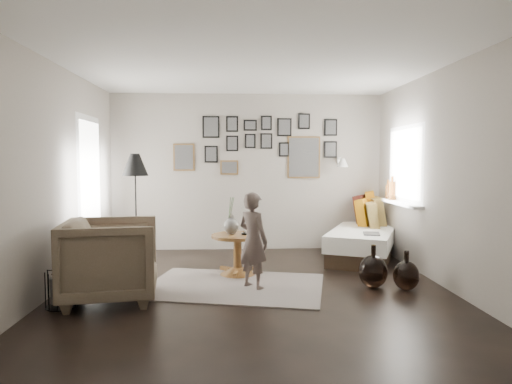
{
  "coord_description": "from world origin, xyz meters",
  "views": [
    {
      "loc": [
        -0.24,
        -5.24,
        1.5
      ],
      "look_at": [
        0.05,
        0.5,
        1.1
      ],
      "focal_mm": 32.0,
      "sensor_mm": 36.0,
      "label": 1
    }
  ],
  "objects": [
    {
      "name": "ground",
      "position": [
        0.0,
        0.0,
        0.0
      ],
      "size": [
        4.8,
        4.8,
        0.0
      ],
      "primitive_type": "plane",
      "color": "black",
      "rests_on": "ground"
    },
    {
      "name": "wall_back",
      "position": [
        0.0,
        2.4,
        1.3
      ],
      "size": [
        4.5,
        0.0,
        4.5
      ],
      "primitive_type": "plane",
      "rotation": [
        1.57,
        0.0,
        0.0
      ],
      "color": "#9E968A",
      "rests_on": "ground"
    },
    {
      "name": "wall_front",
      "position": [
        0.0,
        -2.4,
        1.3
      ],
      "size": [
        4.5,
        0.0,
        4.5
      ],
      "primitive_type": "plane",
      "rotation": [
        -1.57,
        0.0,
        0.0
      ],
      "color": "#9E968A",
      "rests_on": "ground"
    },
    {
      "name": "wall_left",
      "position": [
        -2.25,
        0.0,
        1.3
      ],
      "size": [
        0.0,
        4.8,
        4.8
      ],
      "primitive_type": "plane",
      "rotation": [
        1.57,
        0.0,
        1.57
      ],
      "color": "#9E968A",
      "rests_on": "ground"
    },
    {
      "name": "wall_right",
      "position": [
        2.25,
        0.0,
        1.3
      ],
      "size": [
        0.0,
        4.8,
        4.8
      ],
      "primitive_type": "plane",
      "rotation": [
        1.57,
        0.0,
        -1.57
      ],
      "color": "#9E968A",
      "rests_on": "ground"
    },
    {
      "name": "ceiling",
      "position": [
        0.0,
        0.0,
        2.6
      ],
      "size": [
        4.8,
        4.8,
        0.0
      ],
      "primitive_type": "plane",
      "rotation": [
        3.14,
        0.0,
        0.0
      ],
      "color": "white",
      "rests_on": "wall_back"
    },
    {
      "name": "door_left",
      "position": [
        -2.23,
        1.2,
        1.05
      ],
      "size": [
        0.0,
        2.14,
        2.14
      ],
      "color": "white",
      "rests_on": "wall_left"
    },
    {
      "name": "window_right",
      "position": [
        2.18,
        1.34,
        0.93
      ],
      "size": [
        0.15,
        1.32,
        1.3
      ],
      "color": "white",
      "rests_on": "wall_right"
    },
    {
      "name": "gallery_wall",
      "position": [
        0.29,
        2.38,
        1.74
      ],
      "size": [
        2.74,
        0.03,
        1.08
      ],
      "color": "brown",
      "rests_on": "wall_back"
    },
    {
      "name": "wall_sconce",
      "position": [
        1.55,
        2.13,
        1.46
      ],
      "size": [
        0.18,
        0.36,
        0.16
      ],
      "color": "white",
      "rests_on": "wall_back"
    },
    {
      "name": "rug",
      "position": [
        -0.23,
        0.11,
        0.01
      ],
      "size": [
        2.32,
        1.85,
        0.01
      ],
      "primitive_type": "cube",
      "rotation": [
        0.0,
        0.0,
        -0.22
      ],
      "color": "beige",
      "rests_on": "ground"
    },
    {
      "name": "pedestal_table",
      "position": [
        -0.18,
        0.65,
        0.25
      ],
      "size": [
        0.68,
        0.68,
        0.54
      ],
      "rotation": [
        0.0,
        0.0,
        0.12
      ],
      "color": "brown",
      "rests_on": "ground"
    },
    {
      "name": "vase",
      "position": [
        -0.26,
        0.67,
        0.69
      ],
      "size": [
        0.19,
        0.19,
        0.49
      ],
      "color": "black",
      "rests_on": "pedestal_table"
    },
    {
      "name": "candles",
      "position": [
        -0.07,
        0.65,
        0.66
      ],
      "size": [
        0.12,
        0.12,
        0.25
      ],
      "color": "black",
      "rests_on": "pedestal_table"
    },
    {
      "name": "daybed",
      "position": [
        1.77,
        1.72,
        0.31
      ],
      "size": [
        1.59,
        2.17,
        0.98
      ],
      "rotation": [
        0.0,
        0.0,
        -0.42
      ],
      "color": "black",
      "rests_on": "ground"
    },
    {
      "name": "magazine_on_daybed",
      "position": [
        1.72,
        1.07,
        0.46
      ],
      "size": [
        0.29,
        0.35,
        0.02
      ],
      "primitive_type": "cube",
      "rotation": [
        0.0,
        0.0,
        -0.25
      ],
      "color": "black",
      "rests_on": "daybed"
    },
    {
      "name": "armchair",
      "position": [
        -1.55,
        -0.37,
        0.44
      ],
      "size": [
        1.1,
        1.08,
        0.88
      ],
      "primitive_type": "imported",
      "rotation": [
        0.0,
        0.0,
        1.72
      ],
      "color": "brown",
      "rests_on": "ground"
    },
    {
      "name": "armchair_cushion",
      "position": [
        -1.52,
        -0.32,
        0.48
      ],
      "size": [
        0.44,
        0.45,
        0.18
      ],
      "primitive_type": "cube",
      "rotation": [
        -0.21,
        0.0,
        0.11
      ],
      "color": "white",
      "rests_on": "armchair"
    },
    {
      "name": "floor_lamp",
      "position": [
        -1.65,
        1.41,
        1.38
      ],
      "size": [
        0.37,
        0.37,
        1.6
      ],
      "rotation": [
        0.0,
        0.0,
        -0.32
      ],
      "color": "black",
      "rests_on": "ground"
    },
    {
      "name": "magazine_basket",
      "position": [
        -2.0,
        -0.56,
        0.18
      ],
      "size": [
        0.36,
        0.36,
        0.37
      ],
      "rotation": [
        0.0,
        0.0,
        -0.22
      ],
      "color": "black",
      "rests_on": "ground"
    },
    {
      "name": "demijohn_large",
      "position": [
        1.4,
        -0.04,
        0.2
      ],
      "size": [
        0.34,
        0.34,
        0.51
      ],
      "color": "black",
      "rests_on": "ground"
    },
    {
      "name": "demijohn_small",
      "position": [
        1.75,
        -0.16,
        0.17
      ],
      "size": [
        0.3,
        0.3,
        0.46
      ],
      "color": "black",
      "rests_on": "ground"
    },
    {
      "name": "child",
      "position": [
        -0.01,
        0.02,
        0.57
      ],
      "size": [
        0.48,
        0.48,
        1.13
      ],
      "primitive_type": "imported",
      "rotation": [
        0.0,
        0.0,
        2.34
      ],
      "color": "brown",
      "rests_on": "ground"
    }
  ]
}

